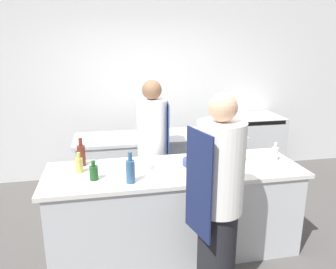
{
  "coord_description": "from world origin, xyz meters",
  "views": [
    {
      "loc": [
        -0.65,
        -2.93,
        2.08
      ],
      "look_at": [
        0.0,
        0.35,
        1.13
      ],
      "focal_mm": 35.0,
      "sensor_mm": 36.0,
      "label": 1
    }
  ],
  "objects_px": {
    "bottle_sauce": "(130,171)",
    "bottle_wine": "(79,165)",
    "oven_range": "(253,145)",
    "bottle_olive_oil": "(94,172)",
    "bowl_mixing_large": "(141,165)",
    "chef_at_stove": "(153,151)",
    "bottle_vinegar": "(275,153)",
    "bottle_cooking_oil": "(202,165)",
    "stockpot": "(219,124)",
    "bottle_water": "(81,155)",
    "bowl_prep_small": "(193,162)",
    "chef_at_prep_near": "(218,202)"
  },
  "relations": [
    {
      "from": "bottle_water",
      "to": "bowl_prep_small",
      "type": "bearing_deg",
      "value": -10.68
    },
    {
      "from": "chef_at_stove",
      "to": "bottle_vinegar",
      "type": "relative_size",
      "value": 8.53
    },
    {
      "from": "bottle_sauce",
      "to": "bottle_wine",
      "type": "bearing_deg",
      "value": 144.11
    },
    {
      "from": "bottle_vinegar",
      "to": "bottle_sauce",
      "type": "bearing_deg",
      "value": -169.95
    },
    {
      "from": "bottle_wine",
      "to": "bottle_sauce",
      "type": "distance_m",
      "value": 0.57
    },
    {
      "from": "bottle_vinegar",
      "to": "bowl_mixing_large",
      "type": "height_order",
      "value": "bottle_vinegar"
    },
    {
      "from": "bottle_wine",
      "to": "chef_at_stove",
      "type": "bearing_deg",
      "value": 38.34
    },
    {
      "from": "oven_range",
      "to": "bottle_vinegar",
      "type": "xyz_separation_m",
      "value": [
        -0.6,
        -1.72,
        0.48
      ]
    },
    {
      "from": "bottle_sauce",
      "to": "chef_at_stove",
      "type": "bearing_deg",
      "value": 70.31
    },
    {
      "from": "bottle_olive_oil",
      "to": "bowl_mixing_large",
      "type": "height_order",
      "value": "bottle_olive_oil"
    },
    {
      "from": "oven_range",
      "to": "bottle_sauce",
      "type": "xyz_separation_m",
      "value": [
        -2.13,
        -1.99,
        0.52
      ]
    },
    {
      "from": "chef_at_stove",
      "to": "bottle_cooking_oil",
      "type": "height_order",
      "value": "chef_at_stove"
    },
    {
      "from": "bowl_mixing_large",
      "to": "bottle_cooking_oil",
      "type": "bearing_deg",
      "value": -24.03
    },
    {
      "from": "chef_at_prep_near",
      "to": "bottle_cooking_oil",
      "type": "bearing_deg",
      "value": -18.42
    },
    {
      "from": "bottle_cooking_oil",
      "to": "stockpot",
      "type": "xyz_separation_m",
      "value": [
        0.7,
        1.47,
        0.0
      ]
    },
    {
      "from": "oven_range",
      "to": "bottle_sauce",
      "type": "bearing_deg",
      "value": -136.92
    },
    {
      "from": "bottle_water",
      "to": "bottle_vinegar",
      "type": "bearing_deg",
      "value": -7.02
    },
    {
      "from": "bottle_vinegar",
      "to": "stockpot",
      "type": "distance_m",
      "value": 1.3
    },
    {
      "from": "bowl_prep_small",
      "to": "stockpot",
      "type": "relative_size",
      "value": 0.68
    },
    {
      "from": "bottle_water",
      "to": "bottle_cooking_oil",
      "type": "bearing_deg",
      "value": -20.75
    },
    {
      "from": "chef_at_stove",
      "to": "chef_at_prep_near",
      "type": "bearing_deg",
      "value": 19.37
    },
    {
      "from": "bottle_wine",
      "to": "bottle_vinegar",
      "type": "bearing_deg",
      "value": -1.72
    },
    {
      "from": "bowl_mixing_large",
      "to": "stockpot",
      "type": "bearing_deg",
      "value": 44.56
    },
    {
      "from": "bottle_sauce",
      "to": "stockpot",
      "type": "bearing_deg",
      "value": 48.52
    },
    {
      "from": "oven_range",
      "to": "bottle_wine",
      "type": "xyz_separation_m",
      "value": [
        -2.58,
        -1.66,
        0.48
      ]
    },
    {
      "from": "bottle_wine",
      "to": "bottle_water",
      "type": "xyz_separation_m",
      "value": [
        0.01,
        0.18,
        0.03
      ]
    },
    {
      "from": "bottle_vinegar",
      "to": "bowl_mixing_large",
      "type": "bearing_deg",
      "value": 177.48
    },
    {
      "from": "oven_range",
      "to": "bottle_vinegar",
      "type": "height_order",
      "value": "bottle_vinegar"
    },
    {
      "from": "oven_range",
      "to": "bottle_olive_oil",
      "type": "xyz_separation_m",
      "value": [
        -2.44,
        -1.86,
        0.47
      ]
    },
    {
      "from": "stockpot",
      "to": "bottle_cooking_oil",
      "type": "bearing_deg",
      "value": -115.45
    },
    {
      "from": "bottle_wine",
      "to": "stockpot",
      "type": "xyz_separation_m",
      "value": [
        1.84,
        1.23,
        0.01
      ]
    },
    {
      "from": "bottle_water",
      "to": "oven_range",
      "type": "bearing_deg",
      "value": 29.84
    },
    {
      "from": "bowl_mixing_large",
      "to": "stockpot",
      "type": "distance_m",
      "value": 1.75
    },
    {
      "from": "chef_at_prep_near",
      "to": "chef_at_stove",
      "type": "height_order",
      "value": "chef_at_prep_near"
    },
    {
      "from": "bottle_olive_oil",
      "to": "bowl_mixing_large",
      "type": "distance_m",
      "value": 0.5
    },
    {
      "from": "chef_at_prep_near",
      "to": "bottle_water",
      "type": "xyz_separation_m",
      "value": [
        -1.09,
        0.98,
        0.13
      ]
    },
    {
      "from": "bottle_cooking_oil",
      "to": "bottle_vinegar",
      "type": "bearing_deg",
      "value": 12.11
    },
    {
      "from": "bottle_water",
      "to": "bowl_mixing_large",
      "type": "bearing_deg",
      "value": -17.5
    },
    {
      "from": "bowl_mixing_large",
      "to": "bottle_olive_oil",
      "type": "bearing_deg",
      "value": -155.44
    },
    {
      "from": "bottle_cooking_oil",
      "to": "bowl_mixing_large",
      "type": "xyz_separation_m",
      "value": [
        -0.55,
        0.24,
        -0.06
      ]
    },
    {
      "from": "bottle_wine",
      "to": "stockpot",
      "type": "relative_size",
      "value": 0.65
    },
    {
      "from": "oven_range",
      "to": "stockpot",
      "type": "relative_size",
      "value": 3.16
    },
    {
      "from": "bottle_olive_oil",
      "to": "stockpot",
      "type": "relative_size",
      "value": 0.59
    },
    {
      "from": "bottle_cooking_oil",
      "to": "bowl_prep_small",
      "type": "relative_size",
      "value": 1.01
    },
    {
      "from": "bottle_sauce",
      "to": "stockpot",
      "type": "height_order",
      "value": "bottle_sauce"
    },
    {
      "from": "chef_at_stove",
      "to": "bowl_prep_small",
      "type": "xyz_separation_m",
      "value": [
        0.31,
        -0.66,
        0.08
      ]
    },
    {
      "from": "stockpot",
      "to": "bottle_water",
      "type": "bearing_deg",
      "value": -150.15
    },
    {
      "from": "oven_range",
      "to": "stockpot",
      "type": "bearing_deg",
      "value": -150.2
    },
    {
      "from": "bottle_vinegar",
      "to": "chef_at_prep_near",
      "type": "bearing_deg",
      "value": -140.13
    },
    {
      "from": "chef_at_stove",
      "to": "bowl_prep_small",
      "type": "bearing_deg",
      "value": 32.39
    }
  ]
}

